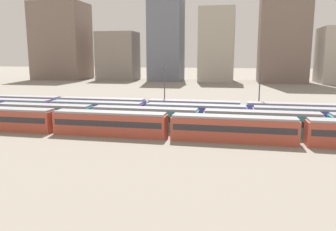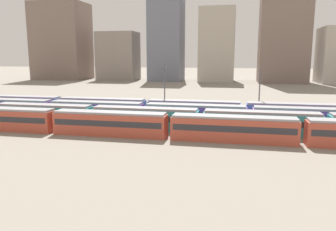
# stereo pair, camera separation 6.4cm
# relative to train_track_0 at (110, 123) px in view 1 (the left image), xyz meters

# --- Properties ---
(train_track_0) EXTENTS (93.60, 3.06, 3.75)m
(train_track_0) POSITION_rel_train_track_0_xyz_m (0.00, 0.00, 0.00)
(train_track_0) COLOR #BC4C38
(train_track_0) RESTS_ON ground_plane
(train_track_1) EXTENTS (93.60, 3.06, 3.75)m
(train_track_1) POSITION_rel_train_track_0_xyz_m (4.22, 5.20, 0.00)
(train_track_1) COLOR teal
(train_track_1) RESTS_ON ground_plane
(train_track_2) EXTENTS (74.70, 3.06, 3.75)m
(train_track_2) POSITION_rel_train_track_0_xyz_m (2.66, 10.40, 0.00)
(train_track_2) COLOR #6B429E
(train_track_2) RESTS_ON ground_plane
(train_track_3) EXTENTS (93.60, 3.06, 3.75)m
(train_track_3) POSITION_rel_train_track_0_xyz_m (11.10, 15.60, 0.00)
(train_track_3) COLOR #4C70BC
(train_track_3) RESTS_ON ground_plane
(catenary_pole_1) EXTENTS (0.24, 3.20, 9.65)m
(catenary_pole_1) POSITION_rel_train_track_0_xyz_m (23.52, 18.64, 3.46)
(catenary_pole_1) COLOR #4C4C51
(catenary_pole_1) RESTS_ON ground_plane
(catenary_pole_3) EXTENTS (0.24, 3.20, 10.53)m
(catenary_pole_3) POSITION_rel_train_track_0_xyz_m (4.66, 18.69, 3.92)
(catenary_pole_3) COLOR #4C4C51
(catenary_pole_3) RESTS_ON ground_plane
(distant_building_0) EXTENTS (26.92, 20.58, 39.81)m
(distant_building_0) POSITION_rel_train_track_0_xyz_m (-73.45, 118.09, 18.00)
(distant_building_0) COLOR #7A665B
(distant_building_0) RESTS_ON ground_plane
(distant_building_1) EXTENTS (19.76, 14.87, 24.44)m
(distant_building_1) POSITION_rel_train_track_0_xyz_m (-41.79, 118.09, 10.32)
(distant_building_1) COLOR gray
(distant_building_1) RESTS_ON ground_plane
(distant_building_2) EXTENTS (16.16, 16.69, 44.68)m
(distant_building_2) POSITION_rel_train_track_0_xyz_m (-16.19, 118.09, 20.44)
(distant_building_2) COLOR slate
(distant_building_2) RESTS_ON ground_plane
(distant_building_3) EXTENTS (16.64, 18.06, 34.83)m
(distant_building_3) POSITION_rel_train_track_0_xyz_m (8.95, 118.09, 15.51)
(distant_building_3) COLOR #B2A899
(distant_building_3) RESTS_ON ground_plane
(distant_building_4) EXTENTS (21.71, 20.49, 54.26)m
(distant_building_4) POSITION_rel_train_track_0_xyz_m (39.47, 118.09, 25.23)
(distant_building_4) COLOR #7A665B
(distant_building_4) RESTS_ON ground_plane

